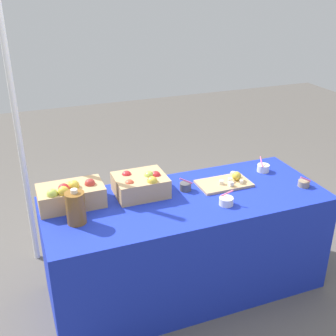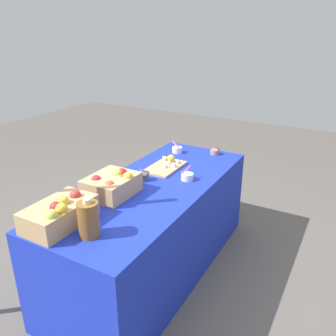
# 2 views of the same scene
# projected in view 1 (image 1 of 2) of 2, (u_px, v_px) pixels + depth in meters

# --- Properties ---
(ground_plane) EXTENTS (10.00, 10.00, 0.00)m
(ground_plane) POSITION_uv_depth(u_px,v_px,m) (185.00, 286.00, 3.13)
(ground_plane) COLOR #56514C
(table) EXTENTS (1.90, 0.76, 0.74)m
(table) POSITION_uv_depth(u_px,v_px,m) (186.00, 244.00, 2.97)
(table) COLOR #192DB7
(table) RESTS_ON ground_plane
(apple_crate_left) EXTENTS (0.41, 0.24, 0.18)m
(apple_crate_left) POSITION_uv_depth(u_px,v_px,m) (71.00, 195.00, 2.70)
(apple_crate_left) COLOR tan
(apple_crate_left) RESTS_ON table
(apple_crate_middle) EXTENTS (0.34, 0.28, 0.17)m
(apple_crate_middle) POSITION_uv_depth(u_px,v_px,m) (141.00, 184.00, 2.84)
(apple_crate_middle) COLOR tan
(apple_crate_middle) RESTS_ON table
(cutting_board_front) EXTENTS (0.37, 0.22, 0.08)m
(cutting_board_front) POSITION_uv_depth(u_px,v_px,m) (226.00, 182.00, 2.99)
(cutting_board_front) COLOR tan
(cutting_board_front) RESTS_ON table
(sample_bowl_near) EXTENTS (0.09, 0.09, 0.10)m
(sample_bowl_near) POSITION_uv_depth(u_px,v_px,m) (226.00, 201.00, 2.72)
(sample_bowl_near) COLOR silver
(sample_bowl_near) RESTS_ON table
(sample_bowl_mid) EXTENTS (0.09, 0.08, 0.10)m
(sample_bowl_mid) POSITION_uv_depth(u_px,v_px,m) (185.00, 186.00, 2.91)
(sample_bowl_mid) COLOR #4C4C51
(sample_bowl_mid) RESTS_ON table
(sample_bowl_far) EXTENTS (0.08, 0.08, 0.09)m
(sample_bowl_far) POSITION_uv_depth(u_px,v_px,m) (304.00, 183.00, 2.96)
(sample_bowl_far) COLOR gray
(sample_bowl_far) RESTS_ON table
(sample_bowl_extra) EXTENTS (0.09, 0.09, 0.11)m
(sample_bowl_extra) POSITION_uv_depth(u_px,v_px,m) (263.00, 168.00, 3.19)
(sample_bowl_extra) COLOR silver
(sample_bowl_extra) RESTS_ON table
(cider_jug) EXTENTS (0.12, 0.12, 0.22)m
(cider_jug) POSITION_uv_depth(u_px,v_px,m) (76.00, 208.00, 2.49)
(cider_jug) COLOR brown
(cider_jug) RESTS_ON table
(tent_pole) EXTENTS (0.04, 0.04, 1.99)m
(tent_pole) POSITION_uv_depth(u_px,v_px,m) (20.00, 143.00, 3.03)
(tent_pole) COLOR white
(tent_pole) RESTS_ON ground_plane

